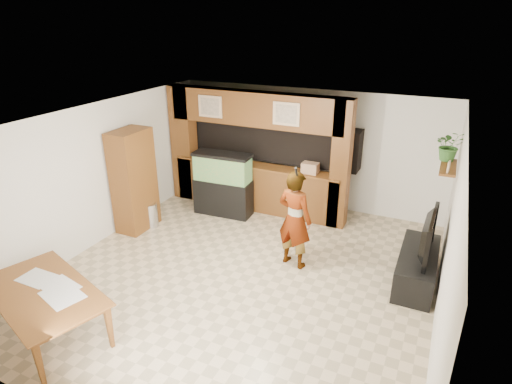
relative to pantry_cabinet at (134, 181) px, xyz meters
The scene contains 22 objects.
floor 2.96m from the pantry_cabinet, 13.54° to the right, with size 6.50×6.50×0.00m, color tan.
ceiling 3.20m from the pantry_cabinet, 13.54° to the right, with size 6.50×6.50×0.00m, color white.
wall_back 3.76m from the pantry_cabinet, 43.92° to the left, with size 6.00×6.00×0.00m, color silver.
wall_left 0.77m from the pantry_cabinet, 114.78° to the right, with size 6.50×6.50×0.00m, color silver.
wall_right 5.74m from the pantry_cabinet, ahead, with size 6.50×6.50×0.00m, color silver.
partition 2.66m from the pantry_cabinet, 48.60° to the left, with size 4.20×0.99×2.60m.
wall_clock 0.99m from the pantry_cabinet, 127.20° to the left, with size 0.05×0.25×0.25m.
wall_shelf 5.74m from the pantry_cabinet, 13.18° to the left, with size 0.25×0.90×0.04m, color brown.
pantry_cabinet is the anchor object (origin of this frame).
trash_can 0.81m from the pantry_cabinet, 35.26° to the left, with size 0.27×0.27×0.49m, color #B2B2B7.
aquarium 1.85m from the pantry_cabinet, 45.72° to the left, with size 1.23×0.46×1.37m.
tv_stand 5.41m from the pantry_cabinet, ahead, with size 0.57×1.57×0.52m, color black.
television 5.36m from the pantry_cabinet, ahead, with size 1.19×0.16×0.69m, color black.
photo_frame 5.69m from the pantry_cabinet, ahead, with size 0.03×0.13×0.18m, color tan.
potted_plant 5.83m from the pantry_cabinet, 16.22° to the left, with size 0.48×0.42×0.53m, color #336829.
person 3.36m from the pantry_cabinet, ahead, with size 0.63×0.41×1.73m, color #987E53.
microphone 3.49m from the pantry_cabinet, ahead, with size 0.04×0.04×0.16m, color black.
dining_table 3.27m from the pantry_cabinet, 73.23° to the right, with size 1.92×1.07×0.68m, color brown.
newspaper_a 3.25m from the pantry_cabinet, 67.23° to the right, with size 0.56×0.41×0.01m, color silver.
newspaper_b 2.93m from the pantry_cabinet, 77.52° to the right, with size 0.49×0.36×0.01m, color silver.
newspaper_c 3.07m from the pantry_cabinet, 69.44° to the right, with size 0.50×0.36×0.01m, color silver.
counter_box 3.52m from the pantry_cabinet, 30.74° to the left, with size 0.33×0.22×0.22m, color #9E7355.
Camera 1 is at (2.75, -5.44, 4.06)m, focal length 30.00 mm.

